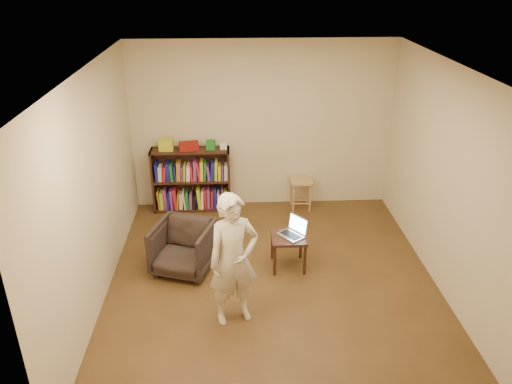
{
  "coord_description": "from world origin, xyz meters",
  "views": [
    {
      "loc": [
        -0.46,
        -5.07,
        3.63
      ],
      "look_at": [
        -0.19,
        0.35,
        1.08
      ],
      "focal_mm": 35.0,
      "sensor_mm": 36.0,
      "label": 1
    }
  ],
  "objects_px": {
    "side_table": "(289,241)",
    "laptop": "(294,231)",
    "armchair": "(183,248)",
    "stool": "(301,185)",
    "bookshelf": "(192,183)",
    "person": "(234,260)"
  },
  "relations": [
    {
      "from": "side_table",
      "to": "laptop",
      "type": "distance_m",
      "value": 0.15
    },
    {
      "from": "side_table",
      "to": "armchair",
      "type": "bearing_deg",
      "value": -179.41
    },
    {
      "from": "stool",
      "to": "laptop",
      "type": "xyz_separation_m",
      "value": [
        -0.31,
        -1.63,
        0.11
      ]
    },
    {
      "from": "bookshelf",
      "to": "person",
      "type": "distance_m",
      "value": 2.82
    },
    {
      "from": "stool",
      "to": "side_table",
      "type": "bearing_deg",
      "value": -102.84
    },
    {
      "from": "stool",
      "to": "side_table",
      "type": "xyz_separation_m",
      "value": [
        -0.38,
        -1.66,
        -0.02
      ]
    },
    {
      "from": "laptop",
      "to": "armchair",
      "type": "bearing_deg",
      "value": -125.96
    },
    {
      "from": "person",
      "to": "stool",
      "type": "bearing_deg",
      "value": 49.2
    },
    {
      "from": "laptop",
      "to": "side_table",
      "type": "bearing_deg",
      "value": -100.98
    },
    {
      "from": "stool",
      "to": "laptop",
      "type": "distance_m",
      "value": 1.66
    },
    {
      "from": "laptop",
      "to": "person",
      "type": "height_order",
      "value": "person"
    },
    {
      "from": "laptop",
      "to": "person",
      "type": "bearing_deg",
      "value": -74.54
    },
    {
      "from": "bookshelf",
      "to": "side_table",
      "type": "distance_m",
      "value": 2.19
    },
    {
      "from": "side_table",
      "to": "laptop",
      "type": "relative_size",
      "value": 1.09
    },
    {
      "from": "bookshelf",
      "to": "laptop",
      "type": "height_order",
      "value": "bookshelf"
    },
    {
      "from": "bookshelf",
      "to": "armchair",
      "type": "xyz_separation_m",
      "value": [
        0.0,
        -1.74,
        -0.12
      ]
    },
    {
      "from": "stool",
      "to": "side_table",
      "type": "height_order",
      "value": "stool"
    },
    {
      "from": "bookshelf",
      "to": "stool",
      "type": "distance_m",
      "value": 1.72
    },
    {
      "from": "bookshelf",
      "to": "stool",
      "type": "xyz_separation_m",
      "value": [
        1.72,
        -0.06,
        -0.05
      ]
    },
    {
      "from": "side_table",
      "to": "laptop",
      "type": "xyz_separation_m",
      "value": [
        0.07,
        0.03,
        0.13
      ]
    },
    {
      "from": "armchair",
      "to": "side_table",
      "type": "bearing_deg",
      "value": 18.38
    },
    {
      "from": "stool",
      "to": "armchair",
      "type": "bearing_deg",
      "value": -135.57
    }
  ]
}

